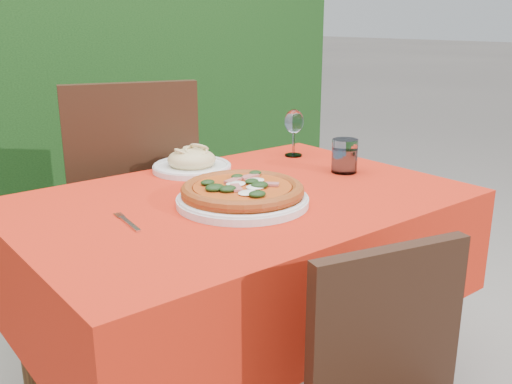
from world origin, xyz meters
TOP-DOWN VIEW (x-y plane):
  - hedge at (0.00, 1.55)m, footprint 3.20×0.55m
  - dining_table at (0.00, 0.00)m, footprint 1.26×0.86m
  - chair_far at (-0.02, 0.65)m, footprint 0.59×0.59m
  - pizza_plate at (-0.04, -0.07)m, footprint 0.36×0.36m
  - pasta_plate at (0.05, 0.33)m, footprint 0.26×0.26m
  - water_glass at (0.43, -0.01)m, footprint 0.08×0.08m
  - wine_glass at (0.46, 0.27)m, footprint 0.07×0.07m
  - fork at (-0.36, -0.02)m, footprint 0.04×0.17m

SIDE VIEW (x-z plane):
  - chair_far at x=-0.02m, z-range 0.07..1.10m
  - dining_table at x=0.00m, z-range 0.22..0.97m
  - fork at x=-0.36m, z-range 0.75..0.75m
  - pasta_plate at x=0.05m, z-range 0.74..0.81m
  - pizza_plate at x=-0.04m, z-range 0.75..0.81m
  - water_glass at x=0.43m, z-range 0.74..0.85m
  - wine_glass at x=0.46m, z-range 0.78..0.96m
  - hedge at x=0.00m, z-range 0.03..1.81m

